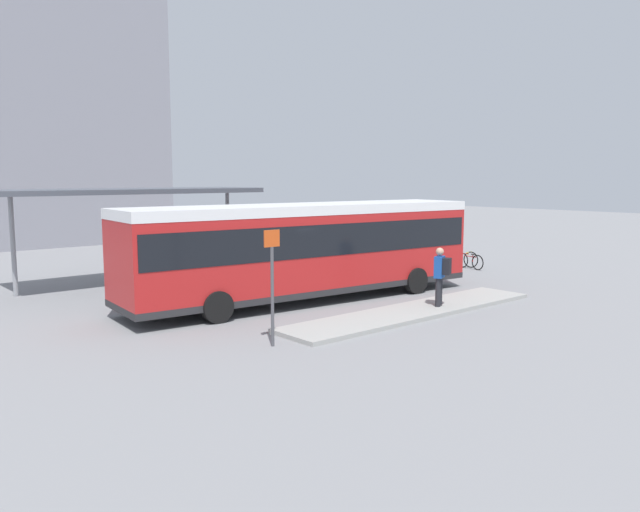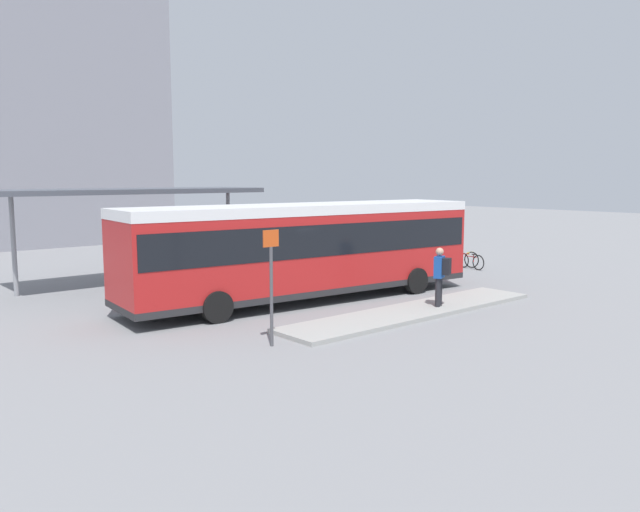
% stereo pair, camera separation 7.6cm
% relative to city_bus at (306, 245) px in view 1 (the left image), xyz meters
% --- Properties ---
extents(ground_plane, '(120.00, 120.00, 0.00)m').
position_rel_city_bus_xyz_m(ground_plane, '(-0.01, 0.00, -1.85)').
color(ground_plane, gray).
extents(curb_island, '(9.45, 1.80, 0.12)m').
position_rel_city_bus_xyz_m(curb_island, '(1.20, -3.62, -1.79)').
color(curb_island, '#9E9E99').
rests_on(curb_island, ground_plane).
extents(city_bus, '(12.47, 3.65, 3.16)m').
position_rel_city_bus_xyz_m(city_bus, '(0.00, 0.00, 0.00)').
color(city_bus, red).
rests_on(city_bus, ground_plane).
extents(pedestrian_waiting, '(0.53, 0.57, 1.80)m').
position_rel_city_bus_xyz_m(pedestrian_waiting, '(2.14, -3.84, -0.70)').
color(pedestrian_waiting, '#232328').
rests_on(pedestrian_waiting, curb_island).
extents(bicycle_red, '(0.48, 1.57, 0.68)m').
position_rel_city_bus_xyz_m(bicycle_red, '(10.03, 0.76, -1.51)').
color(bicycle_red, black).
rests_on(bicycle_red, ground_plane).
extents(bicycle_yellow, '(0.48, 1.71, 0.74)m').
position_rel_city_bus_xyz_m(bicycle_yellow, '(10.30, 1.44, -1.48)').
color(bicycle_yellow, black).
rests_on(bicycle_yellow, ground_plane).
extents(bicycle_black, '(0.48, 1.73, 0.74)m').
position_rel_city_bus_xyz_m(bicycle_black, '(10.10, 2.13, -1.48)').
color(bicycle_black, black).
rests_on(bicycle_black, ground_plane).
extents(bicycle_white, '(0.48, 1.64, 0.71)m').
position_rel_city_bus_xyz_m(bicycle_white, '(10.29, 2.81, -1.49)').
color(bicycle_white, black).
rests_on(bicycle_white, ground_plane).
extents(station_shelter, '(10.00, 3.17, 3.60)m').
position_rel_city_bus_xyz_m(station_shelter, '(-2.78, 7.01, 1.60)').
color(station_shelter, '#4C515B').
rests_on(station_shelter, ground_plane).
extents(potted_planter_near_shelter, '(0.83, 0.83, 1.18)m').
position_rel_city_bus_xyz_m(potted_planter_near_shelter, '(1.26, 4.51, -1.24)').
color(potted_planter_near_shelter, slate).
rests_on(potted_planter_near_shelter, ground_plane).
extents(platform_sign, '(0.44, 0.08, 2.80)m').
position_rel_city_bus_xyz_m(platform_sign, '(-4.17, -3.80, -0.29)').
color(platform_sign, '#4C4C51').
rests_on(platform_sign, ground_plane).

